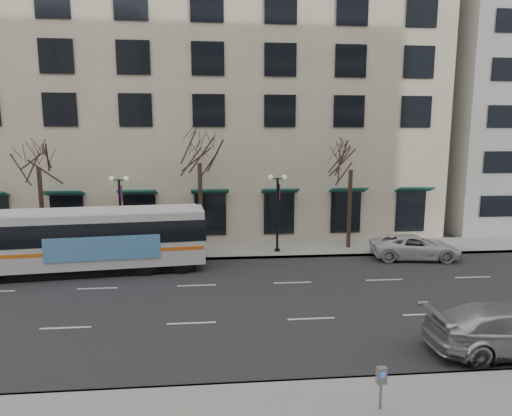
{
  "coord_description": "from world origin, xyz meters",
  "views": [
    {
      "loc": [
        1.18,
        -19.04,
        7.47
      ],
      "look_at": [
        3.08,
        2.39,
        4.0
      ],
      "focal_mm": 30.0,
      "sensor_mm": 36.0,
      "label": 1
    }
  ],
  "objects": [
    {
      "name": "ground",
      "position": [
        0.0,
        0.0,
        0.0
      ],
      "size": [
        160.0,
        160.0,
        0.0
      ],
      "primitive_type": "plane",
      "color": "black",
      "rests_on": "ground"
    },
    {
      "name": "sidewalk_far",
      "position": [
        5.0,
        9.0,
        0.07
      ],
      "size": [
        80.0,
        4.0,
        0.15
      ],
      "primitive_type": "cube",
      "color": "gray",
      "rests_on": "ground"
    },
    {
      "name": "building_hotel",
      "position": [
        -2.0,
        21.0,
        12.0
      ],
      "size": [
        40.0,
        20.0,
        24.0
      ],
      "primitive_type": "cube",
      "color": "#B9A68D",
      "rests_on": "ground"
    },
    {
      "name": "tree_far_left",
      "position": [
        -10.0,
        8.8,
        6.7
      ],
      "size": [
        3.6,
        3.6,
        8.34
      ],
      "color": "black",
      "rests_on": "ground"
    },
    {
      "name": "tree_far_mid",
      "position": [
        0.0,
        8.8,
        6.91
      ],
      "size": [
        3.6,
        3.6,
        8.55
      ],
      "color": "black",
      "rests_on": "ground"
    },
    {
      "name": "tree_far_right",
      "position": [
        10.0,
        8.8,
        6.42
      ],
      "size": [
        3.6,
        3.6,
        8.06
      ],
      "color": "black",
      "rests_on": "ground"
    },
    {
      "name": "lamp_post_left",
      "position": [
        -4.99,
        8.2,
        2.94
      ],
      "size": [
        1.22,
        0.45,
        5.21
      ],
      "color": "black",
      "rests_on": "ground"
    },
    {
      "name": "lamp_post_right",
      "position": [
        5.01,
        8.2,
        2.94
      ],
      "size": [
        1.22,
        0.45,
        5.21
      ],
      "color": "black",
      "rests_on": "ground"
    },
    {
      "name": "city_bus",
      "position": [
        -6.17,
        5.14,
        1.95
      ],
      "size": [
        13.4,
        4.25,
        3.57
      ],
      "rotation": [
        0.0,
        0.0,
        0.11
      ],
      "color": "silver",
      "rests_on": "ground"
    },
    {
      "name": "silver_car",
      "position": [
        11.3,
        -5.69,
        0.83
      ],
      "size": [
        5.77,
        2.38,
        1.67
      ],
      "primitive_type": "imported",
      "rotation": [
        0.0,
        0.0,
        1.56
      ],
      "color": "#B6B8BE",
      "rests_on": "ground"
    },
    {
      "name": "white_pickup",
      "position": [
        13.49,
        6.2,
        0.76
      ],
      "size": [
        5.72,
        3.22,
        1.51
      ],
      "primitive_type": "imported",
      "rotation": [
        0.0,
        0.0,
        1.44
      ],
      "color": "silver",
      "rests_on": "ground"
    },
    {
      "name": "pay_station",
      "position": [
        5.52,
        -8.66,
        1.03
      ],
      "size": [
        0.28,
        0.19,
        1.22
      ],
      "rotation": [
        0.0,
        0.0,
        0.09
      ],
      "color": "gray",
      "rests_on": "sidewalk_near"
    }
  ]
}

